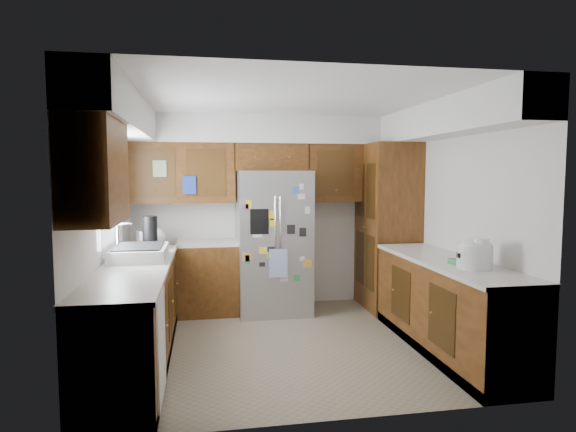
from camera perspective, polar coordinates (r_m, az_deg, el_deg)
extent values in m
plane|color=gray|center=(5.17, 0.26, -14.89)|extent=(3.60, 3.60, 0.00)
cube|color=silver|center=(6.47, -2.25, 0.45)|extent=(3.60, 0.04, 2.50)
cube|color=silver|center=(4.91, -20.91, -1.29)|extent=(0.04, 3.20, 2.50)
cube|color=silver|center=(5.50, 19.04, -0.59)|extent=(0.04, 3.20, 2.50)
cube|color=silver|center=(3.34, 5.14, -3.74)|extent=(3.60, 0.04, 2.50)
cube|color=white|center=(4.93, 0.27, 13.76)|extent=(3.60, 3.20, 0.02)
cube|color=silver|center=(6.29, -2.05, 10.14)|extent=(3.60, 0.38, 0.35)
cube|color=silver|center=(4.88, -19.07, 11.39)|extent=(0.38, 3.20, 0.35)
cube|color=silver|center=(5.42, 17.57, 10.75)|extent=(0.38, 3.20, 0.35)
cube|color=#3E240C|center=(6.23, -12.50, 5.00)|extent=(1.33, 0.34, 0.75)
cube|color=#3E240C|center=(6.53, 7.89, 5.06)|extent=(1.33, 0.34, 0.75)
cube|color=#3E240C|center=(3.72, -21.94, 4.91)|extent=(0.34, 0.85, 0.75)
cube|color=white|center=(4.98, -20.68, 2.85)|extent=(0.02, 0.90, 1.05)
cube|color=white|center=(4.97, -20.25, 2.86)|extent=(0.01, 1.02, 1.15)
cube|color=#1B37A1|center=(6.03, -11.60, 3.60)|extent=(0.16, 0.02, 0.22)
cube|color=beige|center=(6.05, -14.97, 5.43)|extent=(0.16, 0.02, 0.20)
cube|color=#3E240C|center=(4.72, -17.66, -11.46)|extent=(0.60, 2.60, 0.88)
cube|color=#3E240C|center=(6.23, -9.45, -7.32)|extent=(0.75, 0.60, 0.88)
cube|color=silver|center=(4.61, -17.81, -5.97)|extent=(0.63, 2.60, 0.04)
cube|color=silver|center=(6.15, -9.51, -3.12)|extent=(0.75, 0.60, 0.04)
cube|color=black|center=(4.84, -17.53, -15.90)|extent=(0.60, 2.60, 0.10)
cube|color=white|center=(3.88, -14.76, -14.72)|extent=(0.01, 0.58, 0.80)
cube|color=#3E240C|center=(5.09, 18.41, -10.28)|extent=(0.60, 2.25, 0.88)
cube|color=silver|center=(4.99, 18.55, -5.17)|extent=(0.63, 2.25, 0.04)
cube|color=black|center=(5.21, 18.29, -14.43)|extent=(0.60, 2.25, 0.10)
cube|color=#3E240C|center=(6.43, 11.68, -1.24)|extent=(0.60, 0.90, 2.15)
cube|color=#A3A4A8|center=(6.12, -1.74, -3.10)|extent=(0.90, 0.75, 1.80)
cylinder|color=silver|center=(5.71, -1.49, -2.16)|extent=(0.02, 0.02, 0.90)
cylinder|color=silver|center=(5.72, -0.89, -2.14)|extent=(0.02, 0.02, 0.90)
cube|color=black|center=(5.68, -3.40, -0.68)|extent=(0.22, 0.01, 0.30)
cube|color=white|center=(5.75, -1.16, -5.63)|extent=(0.22, 0.01, 0.34)
cube|color=white|center=(5.82, -0.47, -7.22)|extent=(0.09, 0.00, 0.12)
cube|color=green|center=(5.72, -4.83, -5.16)|extent=(0.05, 0.00, 0.10)
cube|color=white|center=(5.73, 1.59, 3.49)|extent=(0.05, 0.00, 0.07)
cube|color=blue|center=(5.72, 0.97, 3.07)|extent=(0.07, 0.00, 0.09)
cube|color=white|center=(5.74, 1.59, 2.33)|extent=(0.09, 0.00, 0.07)
cube|color=black|center=(5.75, -3.07, -5.76)|extent=(0.07, 0.00, 0.05)
cube|color=#8C4C99|center=(5.65, -5.00, 1.07)|extent=(0.06, 0.00, 0.07)
cube|color=black|center=(5.74, 0.36, -1.60)|extent=(0.10, 0.00, 0.11)
cube|color=yellow|center=(5.73, -3.00, -4.10)|extent=(0.09, 0.00, 0.08)
cube|color=black|center=(5.74, -1.95, -3.97)|extent=(0.10, 0.00, 0.06)
cube|color=yellow|center=(5.69, -2.00, 0.07)|extent=(0.09, 0.00, 0.11)
cube|color=white|center=(5.69, -3.63, -2.27)|extent=(0.11, 0.00, 0.05)
cube|color=yellow|center=(5.75, -2.14, -4.68)|extent=(0.07, 0.00, 0.07)
cube|color=black|center=(5.77, 1.76, -1.93)|extent=(0.08, 0.00, 0.11)
cube|color=orange|center=(5.72, -4.87, -4.90)|extent=(0.11, 0.00, 0.10)
cube|color=orange|center=(5.84, 2.29, -5.68)|extent=(0.11, 0.00, 0.09)
cube|color=white|center=(5.76, 2.31, 0.70)|extent=(0.06, 0.00, 0.08)
cube|color=green|center=(5.85, 1.07, -7.36)|extent=(0.07, 0.00, 0.06)
cube|color=yellow|center=(5.70, -1.69, -0.80)|extent=(0.10, 0.00, 0.10)
cube|color=#8C4C99|center=(5.75, -2.04, -4.85)|extent=(0.06, 0.00, 0.06)
cube|color=yellow|center=(5.65, -4.69, 1.38)|extent=(0.07, 0.00, 0.10)
cube|color=white|center=(5.82, 1.73, -5.10)|extent=(0.06, 0.00, 0.05)
cube|color=#3E240C|center=(6.28, -2.06, 6.94)|extent=(0.96, 0.34, 0.35)
sphere|color=#1E28CA|center=(6.30, -4.14, 9.68)|extent=(0.25, 0.25, 0.25)
cylinder|color=black|center=(6.30, -0.87, 9.34)|extent=(0.31, 0.31, 0.18)
ellipsoid|color=#333338|center=(6.31, -0.87, 10.15)|extent=(0.29, 0.29, 0.13)
cube|color=white|center=(4.99, -17.21, -4.21)|extent=(0.52, 0.70, 0.12)
cube|color=black|center=(4.98, -17.22, -3.47)|extent=(0.44, 0.60, 0.02)
cylinder|color=silver|center=(5.00, -19.53, -2.41)|extent=(0.02, 0.02, 0.30)
cylinder|color=silver|center=(4.97, -18.89, -0.92)|extent=(0.16, 0.02, 0.02)
cube|color=yellow|center=(4.74, -15.15, -5.12)|extent=(0.10, 0.18, 0.04)
cube|color=black|center=(5.52, -16.00, -3.42)|extent=(0.18, 0.14, 0.10)
cylinder|color=black|center=(5.50, -16.05, -1.46)|extent=(0.16, 0.16, 0.28)
cylinder|color=#A3A4A8|center=(5.69, -16.84, -2.69)|extent=(0.14, 0.14, 0.20)
sphere|color=white|center=(5.91, -15.32, -2.38)|extent=(0.20, 0.20, 0.20)
cube|color=#3F72B2|center=(5.99, -16.31, -2.40)|extent=(0.14, 0.10, 0.18)
cube|color=#BFB28C|center=(6.12, -14.95, -2.41)|extent=(0.10, 0.08, 0.14)
cylinder|color=white|center=(5.38, -17.20, -3.62)|extent=(0.08, 0.08, 0.11)
cylinder|color=white|center=(4.60, 21.22, -4.56)|extent=(0.31, 0.31, 0.20)
ellipsoid|color=white|center=(4.58, 21.26, -3.30)|extent=(0.30, 0.30, 0.13)
cube|color=black|center=(4.52, 19.67, -4.41)|extent=(0.04, 0.06, 0.04)
cylinder|color=white|center=(4.52, 21.93, -4.24)|extent=(0.13, 0.13, 0.28)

